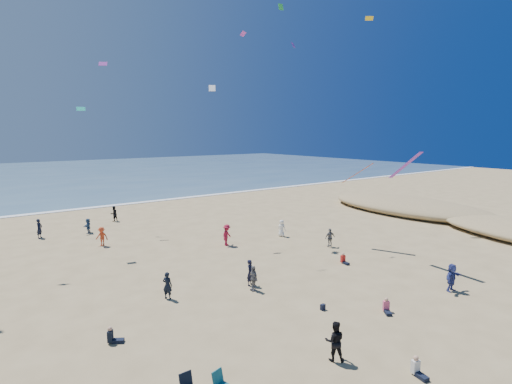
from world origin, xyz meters
TOP-DOWN VIEW (x-y plane):
  - ground at (0.00, 0.00)m, footprint 220.00×220.00m
  - ocean at (0.00, 95.00)m, footprint 220.00×100.00m
  - surf_line at (0.00, 45.00)m, footprint 220.00×1.20m
  - standing_flyers at (3.46, 16.36)m, footprint 31.79×35.35m
  - seated_group at (0.36, 8.40)m, footprint 24.83×27.33m
  - navy_bag at (4.14, 4.51)m, footprint 0.28×0.18m
  - kites_aloft at (8.88, 12.48)m, footprint 41.61×44.31m

SIDE VIEW (x-z plane):
  - ground at x=0.00m, z-range 0.00..0.00m
  - ocean at x=0.00m, z-range 0.00..0.06m
  - surf_line at x=0.00m, z-range 0.00..0.08m
  - navy_bag at x=4.14m, z-range 0.00..0.34m
  - seated_group at x=0.36m, z-range 0.00..0.84m
  - standing_flyers at x=3.46m, z-range -0.09..1.83m
  - kites_aloft at x=8.88m, z-range 0.24..26.73m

